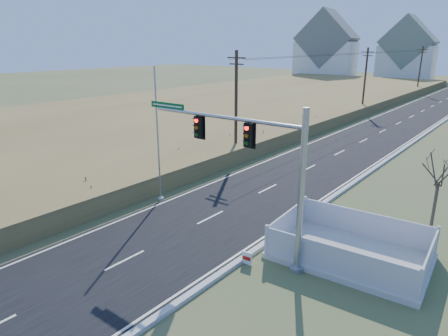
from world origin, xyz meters
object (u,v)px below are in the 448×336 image
Objects in this scene: fence_enclosure at (350,252)px; open_sign at (247,258)px; traffic_signal_mast at (263,167)px; flagpole at (158,150)px; bare_tree at (441,169)px.

fence_enclosure is 11.52× the size of open_sign.
traffic_signal_mast is at bearing -146.00° from fence_enclosure.
flagpole is at bearing 178.23° from fence_enclosure.
fence_enclosure is 5.69m from bare_tree.
traffic_signal_mast is 14.70× the size of open_sign.
open_sign is 0.12× the size of bare_tree.
open_sign is 9.74m from flagpole.
traffic_signal_mast reaches higher than fence_enclosure.
flagpole is (-12.18, -0.49, 3.00)m from fence_enclosure.
bare_tree is (5.81, 6.05, -0.41)m from traffic_signal_mast.
bare_tree is (5.94, 6.94, 3.66)m from open_sign.
fence_enclosure is at bearing 39.10° from open_sign.
traffic_signal_mast is 8.39m from bare_tree.
flagpole reaches higher than fence_enclosure.
flagpole reaches higher than bare_tree.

